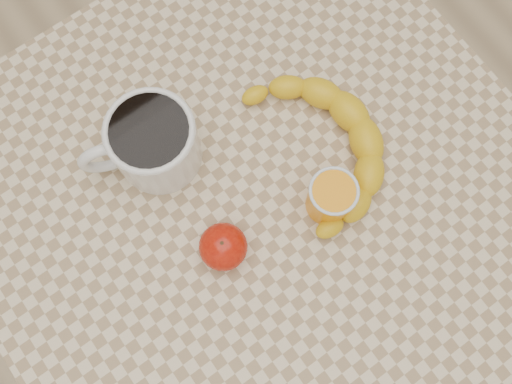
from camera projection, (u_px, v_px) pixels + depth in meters
ground at (256, 264)px, 1.53m from camera, size 3.00×3.00×0.00m
table at (256, 209)px, 0.89m from camera, size 0.80×0.80×0.75m
coffee_mug at (152, 142)px, 0.77m from camera, size 0.18×0.15×0.10m
orange_juice_glass at (331, 197)px, 0.76m from camera, size 0.07×0.07×0.08m
apple at (223, 247)px, 0.76m from camera, size 0.09×0.09×0.06m
banana at (322, 149)px, 0.80m from camera, size 0.38×0.42×0.05m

